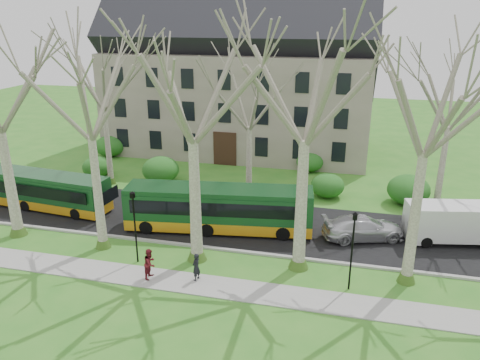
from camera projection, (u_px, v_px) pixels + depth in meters
name	position (u px, v px, depth m)	size (l,w,h in m)	color
ground	(242.00, 266.00, 26.79)	(120.00, 120.00, 0.00)	#2F7621
sidewalk	(231.00, 289.00, 24.49)	(70.00, 2.00, 0.06)	gray
road	(261.00, 225.00, 31.80)	(80.00, 8.00, 0.06)	black
curb	(248.00, 252.00, 28.13)	(80.00, 0.25, 0.14)	#A5A39E
building	(240.00, 71.00, 47.36)	(26.50, 12.20, 16.00)	gray
tree_row_verge	(243.00, 147.00, 24.70)	(49.00, 7.00, 14.00)	gray
tree_row_far	(259.00, 121.00, 35.12)	(33.00, 7.00, 12.00)	gray
lamp_row	(238.00, 233.00, 25.00)	(36.22, 0.22, 4.30)	black
hedges	(227.00, 169.00, 40.30)	(30.60, 8.60, 2.00)	#19571D
bus_lead	(40.00, 190.00, 34.33)	(10.90, 2.27, 2.73)	#113C1A
bus_follow	(219.00, 208.00, 30.67)	(12.15, 2.53, 3.04)	#113C1A
sedan	(363.00, 228.00, 29.65)	(2.09, 5.14, 1.49)	silver
van_a	(453.00, 223.00, 29.11)	(5.67, 2.06, 2.47)	silver
pedestrian_a	(196.00, 267.00, 25.03)	(0.56, 0.37, 1.55)	black
pedestrian_b	(150.00, 263.00, 25.22)	(0.83, 0.64, 1.70)	maroon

